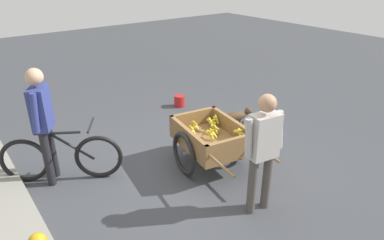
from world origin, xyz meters
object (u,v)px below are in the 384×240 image
Objects in this scene: bicycle at (62,157)px; dog at (237,116)px; plastic_bucket at (179,101)px; fruit_cart at (211,140)px; vendor_person at (263,145)px; cyclist_person at (42,117)px.

bicycle is 3.06m from dog.
dog is 1.56m from plastic_bucket.
dog is at bearing -96.24° from bicycle.
bicycle is at bearing 113.03° from plastic_bucket.
vendor_person is (-1.14, 0.18, 0.47)m from fruit_cart.
cyclist_person is at bearing 39.80° from vendor_person.
cyclist_person is 3.30m from plastic_bucket.
bicycle is at bearing 83.76° from dog.
fruit_cart is 2.32m from cyclist_person.
fruit_cart is at bearing -9.23° from vendor_person.
bicycle reaches higher than dog.
cyclist_person is at bearing 82.59° from dog.
vendor_person is 0.94× the size of cyclist_person.
plastic_bucket is at bearing 6.86° from dog.
bicycle reaches higher than fruit_cart.
dog is at bearing -61.60° from fruit_cart.
fruit_cart is 1.34m from dog.
bicycle is 2.20× the size of dog.
cyclist_person reaches higher than bicycle.
vendor_person is at bearing 170.77° from fruit_cart.
vendor_person is 6.42× the size of plastic_bucket.
fruit_cart reaches higher than plastic_bucket.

